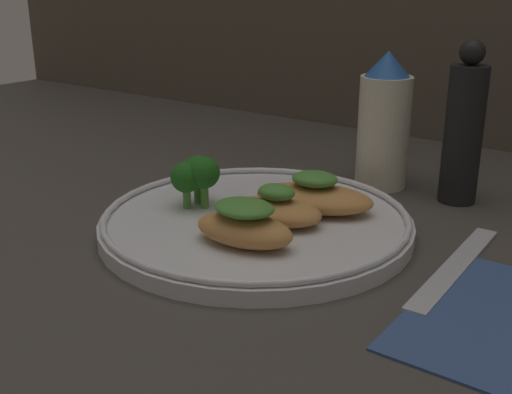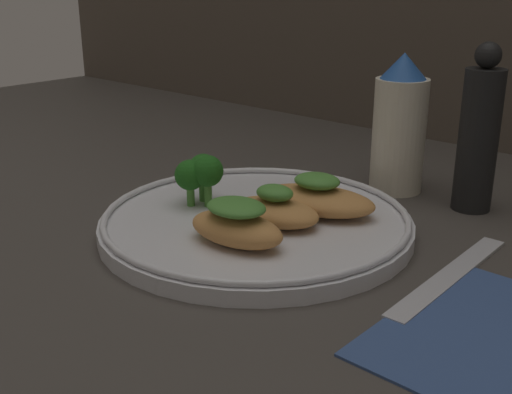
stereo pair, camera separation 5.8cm
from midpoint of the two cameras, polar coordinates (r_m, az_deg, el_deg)
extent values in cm
cube|color=#3D3833|center=(59.37, 2.80, -3.60)|extent=(180.00, 180.00, 1.00)
cylinder|color=silver|center=(58.91, 2.82, -2.52)|extent=(28.60, 28.60, 1.40)
torus|color=silver|center=(58.54, 2.83, -1.62)|extent=(28.00, 28.00, 0.60)
ellipsoid|color=#BC7F42|center=(52.59, 1.41, -2.94)|extent=(9.13, 5.68, 2.63)
ellipsoid|color=#478433|center=(51.88, 1.42, -0.97)|extent=(5.66, 4.78, 1.24)
ellipsoid|color=#BC7F42|center=(57.33, 4.87, -1.28)|extent=(9.27, 6.71, 2.21)
ellipsoid|color=#478433|center=(56.71, 4.92, 0.44)|extent=(3.86, 3.32, 1.42)
ellipsoid|color=#BC7F42|center=(59.93, 8.16, -0.36)|extent=(12.37, 8.89, 2.42)
ellipsoid|color=#478433|center=(59.31, 8.25, 1.37)|extent=(5.13, 4.56, 1.39)
cylinder|color=#4C8E38|center=(61.01, -1.58, 0.23)|extent=(0.75, 0.75, 2.47)
sphere|color=#1E5B19|center=(60.28, -1.60, 2.29)|extent=(3.02, 3.02, 3.02)
cylinder|color=#4C8E38|center=(62.52, -2.04, 0.63)|extent=(0.94, 0.94, 2.31)
sphere|color=#1E5B19|center=(61.86, -2.06, 2.52)|extent=(2.85, 2.85, 2.85)
cylinder|color=#4C8E38|center=(61.29, -3.15, 0.09)|extent=(0.75, 0.75, 2.05)
sphere|color=#1E5B19|center=(60.63, -3.18, 1.92)|extent=(2.94, 2.94, 2.94)
cylinder|color=beige|center=(70.85, 14.88, 5.25)|extent=(5.62, 5.62, 12.16)
cone|color=#23519E|center=(69.46, 15.42, 11.18)|extent=(4.78, 4.78, 2.68)
cylinder|color=black|center=(67.26, 21.51, 4.61)|extent=(3.85, 3.85, 14.05)
sphere|color=black|center=(65.80, 22.41, 11.57)|extent=(2.50, 2.50, 2.50)
cube|color=#B2B2B7|center=(53.63, 19.90, -6.55)|extent=(2.25, 18.10, 0.60)
camera|label=1|loc=(0.03, -87.14, 1.02)|focal=45.00mm
camera|label=2|loc=(0.03, 92.86, -1.02)|focal=45.00mm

